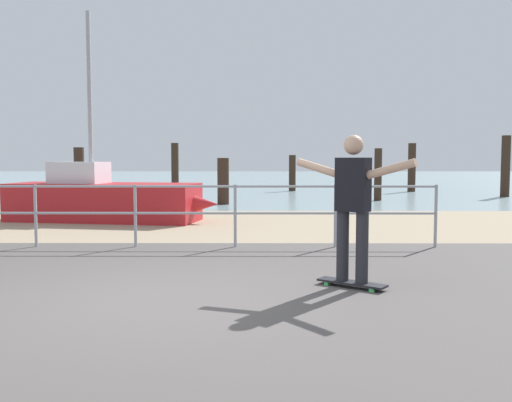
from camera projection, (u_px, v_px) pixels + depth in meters
name	position (u px, v px, depth m)	size (l,w,h in m)	color
ground_plane	(123.00, 336.00, 4.66)	(24.00, 10.00, 0.04)	#514C49
beach_strip	(209.00, 224.00, 12.64)	(24.00, 6.00, 0.04)	tan
sea_surface	(244.00, 179.00, 40.56)	(72.00, 50.00, 0.04)	#849EA3
railing_fence	(85.00, 206.00, 9.20)	(11.59, 0.05, 1.05)	#9EA0A5
sailboat	(110.00, 200.00, 13.07)	(5.06, 2.11, 4.86)	#B21E23
skateboard	(352.00, 283.00, 6.32)	(0.77, 0.63, 0.08)	black
skateboarder	(353.00, 199.00, 6.25)	(1.22, 0.92, 1.65)	#26262B
groyne_post_0	(79.00, 174.00, 20.01)	(0.36, 0.36, 1.88)	#332319
groyne_post_1	(175.00, 167.00, 25.20)	(0.33, 0.33, 2.19)	#332319
groyne_post_2	(223.00, 181.00, 17.86)	(0.37, 0.37, 1.50)	#332319
groyne_post_3	(292.00, 173.00, 25.26)	(0.31, 0.31, 1.64)	#332319
groyne_post_4	(378.00, 175.00, 19.48)	(0.26, 0.26, 1.84)	#332319
groyne_post_5	(412.00, 168.00, 24.86)	(0.34, 0.34, 2.17)	#332319
groyne_post_6	(506.00, 166.00, 21.40)	(0.33, 0.33, 2.36)	#332319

